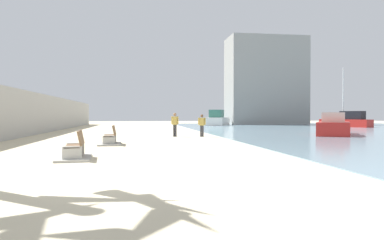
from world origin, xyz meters
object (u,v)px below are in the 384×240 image
Objects in this scene: person_walking at (175,123)px; boat_far_right at (218,120)px; bench_far at (110,140)px; boat_distant at (334,126)px; bench_near at (75,152)px; person_standing at (202,124)px; boat_mid_bay at (347,121)px.

person_walking is 0.25× the size of boat_far_right.
bench_far is 1.29× the size of person_walking.
boat_far_right is (-2.99, 25.85, 0.17)m from boat_distant.
person_walking is 11.69m from boat_distant.
person_standing is at bearing 61.18° from bench_near.
boat_distant is at bearing 1.15° from person_standing.
boat_far_right is at bearing 71.30° from person_walking.
boat_mid_bay is at bearing 38.21° from person_standing.
boat_distant is at bearing -124.10° from boat_mid_bay.
boat_mid_bay is (13.96, -9.66, -0.07)m from boat_far_right.
bench_far is 8.23m from person_standing.
person_walking is 1.07× the size of person_standing.
boat_far_right reaches higher than bench_near.
bench_near and bench_far have the same top height.
boat_far_right is at bearing 145.33° from boat_mid_bay.
person_walking reaches higher than bench_near.
person_walking is at bearing 57.59° from bench_far.
person_standing is (6.52, 11.85, 0.65)m from bench_near.
bench_far is 0.29× the size of boat_mid_bay.
boat_far_right reaches higher than person_walking.
person_standing is (1.83, -0.36, -0.07)m from person_walking.
boat_distant is at bearing 36.34° from bench_near.
boat_far_right reaches higher than bench_far.
person_walking is 27.12m from boat_far_right.
person_standing reaches higher than bench_near.
boat_distant is at bearing -0.79° from person_walking.
bench_near is 6.06m from bench_far.
bench_near is at bearing -97.16° from bench_far.
person_standing is 0.24× the size of boat_far_right.
bench_far is (0.76, 6.01, 0.00)m from bench_near.
boat_mid_bay is at bearing -34.67° from boat_far_right.
bench_near is at bearing -143.66° from boat_distant.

